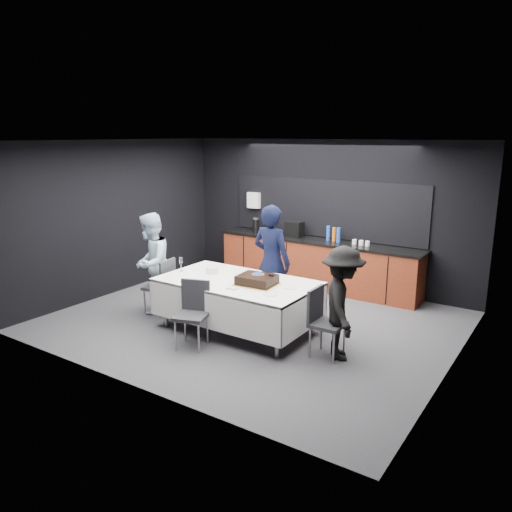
{
  "coord_description": "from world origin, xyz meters",
  "views": [
    {
      "loc": [
        4.17,
        -6.16,
        2.9
      ],
      "look_at": [
        0.0,
        0.1,
        1.05
      ],
      "focal_mm": 35.0,
      "sensor_mm": 36.0,
      "label": 1
    }
  ],
  "objects_px": {
    "champagne_flute": "(181,261)",
    "person_left": "(151,263)",
    "cake_assembly": "(257,280)",
    "person_center": "(272,262)",
    "party_table": "(237,289)",
    "chair_left": "(163,283)",
    "person_right": "(342,303)",
    "chair_near": "(193,309)",
    "plate_stack": "(212,270)",
    "chair_right": "(322,317)"
  },
  "relations": [
    {
      "from": "cake_assembly",
      "to": "person_center",
      "type": "height_order",
      "value": "person_center"
    },
    {
      "from": "champagne_flute",
      "to": "person_right",
      "type": "relative_size",
      "value": 0.15
    },
    {
      "from": "person_right",
      "to": "cake_assembly",
      "type": "bearing_deg",
      "value": 60.23
    },
    {
      "from": "plate_stack",
      "to": "person_left",
      "type": "bearing_deg",
      "value": -168.94
    },
    {
      "from": "champagne_flute",
      "to": "person_left",
      "type": "relative_size",
      "value": 0.14
    },
    {
      "from": "chair_right",
      "to": "person_right",
      "type": "relative_size",
      "value": 0.61
    },
    {
      "from": "person_center",
      "to": "plate_stack",
      "type": "bearing_deg",
      "value": 47.39
    },
    {
      "from": "cake_assembly",
      "to": "plate_stack",
      "type": "relative_size",
      "value": 2.98
    },
    {
      "from": "chair_near",
      "to": "person_center",
      "type": "relative_size",
      "value": 0.5
    },
    {
      "from": "person_center",
      "to": "champagne_flute",
      "type": "bearing_deg",
      "value": 39.12
    },
    {
      "from": "champagne_flute",
      "to": "chair_near",
      "type": "bearing_deg",
      "value": -39.91
    },
    {
      "from": "cake_assembly",
      "to": "champagne_flute",
      "type": "distance_m",
      "value": 1.41
    },
    {
      "from": "cake_assembly",
      "to": "person_right",
      "type": "height_order",
      "value": "person_right"
    },
    {
      "from": "plate_stack",
      "to": "person_right",
      "type": "bearing_deg",
      "value": -3.31
    },
    {
      "from": "chair_left",
      "to": "person_center",
      "type": "height_order",
      "value": "person_center"
    },
    {
      "from": "chair_near",
      "to": "plate_stack",
      "type": "bearing_deg",
      "value": 112.23
    },
    {
      "from": "plate_stack",
      "to": "person_center",
      "type": "bearing_deg",
      "value": 44.07
    },
    {
      "from": "chair_left",
      "to": "person_right",
      "type": "bearing_deg",
      "value": 1.73
    },
    {
      "from": "chair_left",
      "to": "person_center",
      "type": "bearing_deg",
      "value": 29.73
    },
    {
      "from": "person_center",
      "to": "chair_right",
      "type": "bearing_deg",
      "value": 150.56
    },
    {
      "from": "party_table",
      "to": "plate_stack",
      "type": "bearing_deg",
      "value": 169.33
    },
    {
      "from": "cake_assembly",
      "to": "champagne_flute",
      "type": "xyz_separation_m",
      "value": [
        -1.4,
        -0.06,
        0.09
      ]
    },
    {
      "from": "person_right",
      "to": "chair_near",
      "type": "bearing_deg",
      "value": 82.56
    },
    {
      "from": "chair_right",
      "to": "person_left",
      "type": "xyz_separation_m",
      "value": [
        -3.12,
        -0.02,
        0.29
      ]
    },
    {
      "from": "person_center",
      "to": "person_left",
      "type": "height_order",
      "value": "person_center"
    },
    {
      "from": "party_table",
      "to": "champagne_flute",
      "type": "xyz_separation_m",
      "value": [
        -1.04,
        -0.08,
        0.3
      ]
    },
    {
      "from": "person_left",
      "to": "plate_stack",
      "type": "bearing_deg",
      "value": 77.16
    },
    {
      "from": "champagne_flute",
      "to": "person_left",
      "type": "xyz_separation_m",
      "value": [
        -0.63,
        -0.03,
        -0.11
      ]
    },
    {
      "from": "chair_left",
      "to": "chair_near",
      "type": "bearing_deg",
      "value": -28.55
    },
    {
      "from": "chair_left",
      "to": "person_left",
      "type": "height_order",
      "value": "person_left"
    },
    {
      "from": "chair_left",
      "to": "chair_near",
      "type": "distance_m",
      "value": 1.4
    },
    {
      "from": "champagne_flute",
      "to": "person_center",
      "type": "bearing_deg",
      "value": 35.81
    },
    {
      "from": "party_table",
      "to": "person_center",
      "type": "xyz_separation_m",
      "value": [
        0.12,
        0.76,
        0.28
      ]
    },
    {
      "from": "chair_right",
      "to": "person_left",
      "type": "bearing_deg",
      "value": -179.67
    },
    {
      "from": "cake_assembly",
      "to": "person_left",
      "type": "xyz_separation_m",
      "value": [
        -2.03,
        -0.09,
        -0.02
      ]
    },
    {
      "from": "chair_near",
      "to": "person_center",
      "type": "distance_m",
      "value": 1.63
    },
    {
      "from": "champagne_flute",
      "to": "person_right",
      "type": "distance_m",
      "value": 2.75
    },
    {
      "from": "party_table",
      "to": "chair_near",
      "type": "bearing_deg",
      "value": -103.61
    },
    {
      "from": "cake_assembly",
      "to": "party_table",
      "type": "bearing_deg",
      "value": 177.15
    },
    {
      "from": "party_table",
      "to": "chair_right",
      "type": "bearing_deg",
      "value": -3.71
    },
    {
      "from": "chair_right",
      "to": "person_center",
      "type": "distance_m",
      "value": 1.63
    },
    {
      "from": "chair_near",
      "to": "chair_left",
      "type": "bearing_deg",
      "value": 151.45
    },
    {
      "from": "champagne_flute",
      "to": "chair_near",
      "type": "relative_size",
      "value": 0.24
    },
    {
      "from": "chair_right",
      "to": "cake_assembly",
      "type": "bearing_deg",
      "value": 176.0
    },
    {
      "from": "plate_stack",
      "to": "champagne_flute",
      "type": "height_order",
      "value": "champagne_flute"
    },
    {
      "from": "cake_assembly",
      "to": "chair_left",
      "type": "bearing_deg",
      "value": -176.74
    },
    {
      "from": "cake_assembly",
      "to": "person_center",
      "type": "xyz_separation_m",
      "value": [
        -0.24,
        0.78,
        0.07
      ]
    },
    {
      "from": "plate_stack",
      "to": "chair_right",
      "type": "xyz_separation_m",
      "value": [
        2.01,
        -0.2,
        -0.3
      ]
    },
    {
      "from": "party_table",
      "to": "person_right",
      "type": "relative_size",
      "value": 1.54
    },
    {
      "from": "plate_stack",
      "to": "person_right",
      "type": "height_order",
      "value": "person_right"
    }
  ]
}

